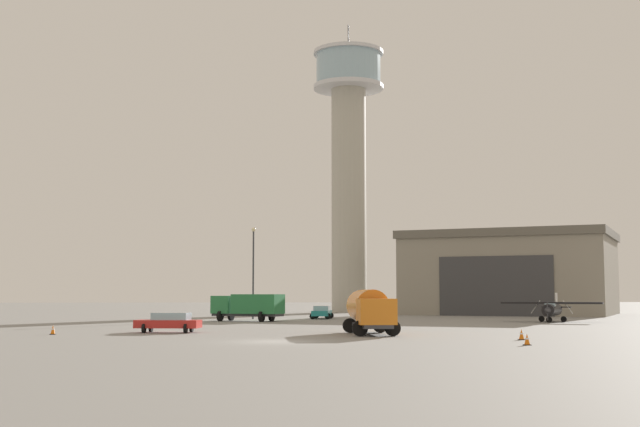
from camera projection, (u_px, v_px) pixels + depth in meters
name	position (u px, v px, depth m)	size (l,w,h in m)	color
ground_plane	(276.00, 342.00, 47.82)	(400.00, 400.00, 0.00)	gray
control_tower	(349.00, 149.00, 123.23)	(10.19, 10.19, 42.03)	#B2AD9E
hangar	(511.00, 273.00, 109.75)	(31.95, 29.98, 10.49)	gray
airplane_black	(552.00, 308.00, 80.21)	(8.82, 7.07, 2.75)	black
truck_box_green	(248.00, 306.00, 82.39)	(7.23, 5.40, 2.61)	#38383D
truck_fuel_tanker_orange	(369.00, 309.00, 56.55)	(3.14, 7.19, 2.96)	#38383D
car_teal	(322.00, 312.00, 89.89)	(2.80, 4.34, 1.37)	teal
car_red	(169.00, 322.00, 58.80)	(4.66, 2.83, 1.37)	red
light_post_west	(253.00, 265.00, 89.81)	(0.44, 0.44, 9.66)	#38383D
traffic_cone_near_left	(521.00, 334.00, 49.57)	(0.36, 0.36, 0.64)	black
traffic_cone_near_right	(527.00, 340.00, 44.53)	(0.36, 0.36, 0.60)	black
traffic_cone_mid_apron	(53.00, 330.00, 55.98)	(0.36, 0.36, 0.62)	black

